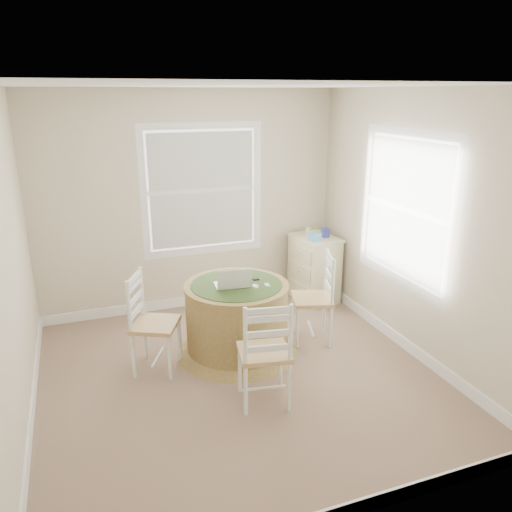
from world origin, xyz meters
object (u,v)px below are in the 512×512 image
chair_left (155,324)px  chair_near (264,352)px  laptop (232,283)px  chair_right (312,299)px  corner_chest (314,268)px  round_table (237,316)px

chair_left → chair_near: 1.14m
laptop → chair_near: bearing=96.1°
chair_left → laptop: size_ratio=2.70×
chair_near → laptop: 0.91m
chair_near → laptop: (-0.00, 0.86, 0.30)m
chair_right → corner_chest: (0.52, 1.00, -0.06)m
round_table → laptop: 0.37m
round_table → corner_chest: bearing=40.8°
chair_near → laptop: bearing=-79.3°
chair_right → corner_chest: chair_right is taller
chair_left → laptop: (0.77, 0.02, 0.30)m
laptop → chair_right: bearing=-172.7°
round_table → chair_right: bearing=3.9°
chair_left → laptop: bearing=-62.8°
chair_right → chair_near: bearing=-27.7°
chair_near → corner_chest: 2.35m
laptop → corner_chest: size_ratio=0.42×
round_table → chair_near: size_ratio=1.29×
corner_chest → chair_right: bearing=-124.5°
chair_left → round_table: bearing=-60.5°
chair_near → chair_right: size_ratio=1.00×
round_table → chair_near: chair_near is taller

